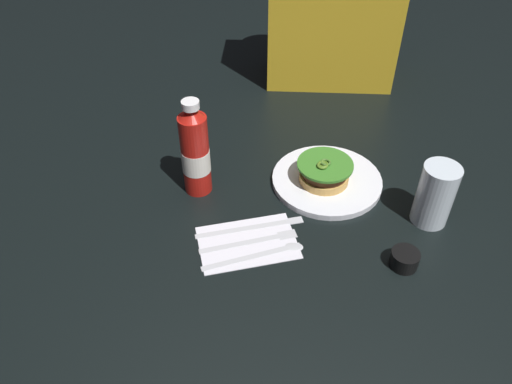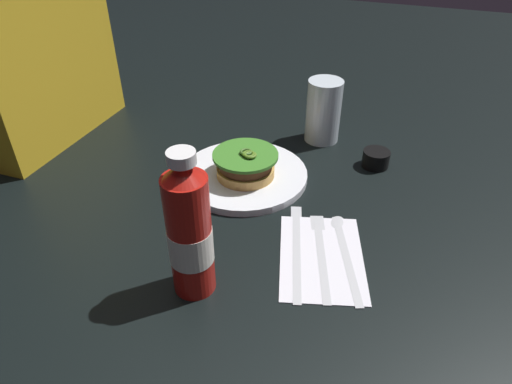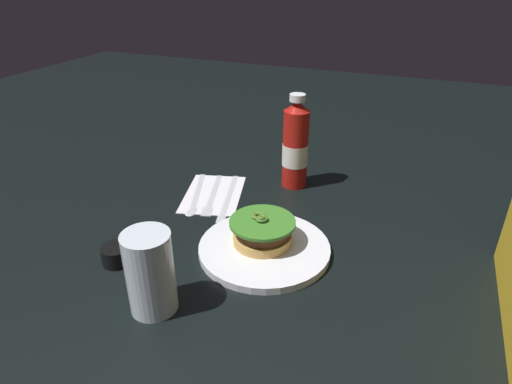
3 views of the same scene
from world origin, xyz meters
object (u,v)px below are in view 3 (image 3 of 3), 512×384
(spoon_utensil, at_px, (195,198))
(dinner_plate, at_px, (264,248))
(condiment_cup, at_px, (117,255))
(butter_knife, at_px, (227,199))
(water_glass, at_px, (150,273))
(burger_sandwich, at_px, (262,232))
(napkin, at_px, (213,194))
(fork_utensil, at_px, (212,196))
(ketchup_bottle, at_px, (295,146))

(spoon_utensil, bearing_deg, dinner_plate, 59.97)
(condiment_cup, height_order, butter_knife, condiment_cup)
(water_glass, bearing_deg, burger_sandwich, 155.08)
(burger_sandwich, bearing_deg, spoon_utensil, -119.55)
(burger_sandwich, xyz_separation_m, spoon_utensil, (-0.12, -0.21, -0.03))
(dinner_plate, xyz_separation_m, napkin, (-0.16, -0.19, -0.01))
(napkin, bearing_deg, spoon_utensil, -33.07)
(napkin, relative_size, fork_utensil, 0.99)
(dinner_plate, relative_size, napkin, 1.28)
(burger_sandwich, relative_size, spoon_utensil, 0.63)
(napkin, bearing_deg, water_glass, 13.29)
(spoon_utensil, xyz_separation_m, butter_knife, (-0.02, 0.07, 0.00))
(water_glass, xyz_separation_m, spoon_utensil, (-0.32, -0.11, -0.06))
(spoon_utensil, relative_size, fork_utensil, 1.00)
(ketchup_bottle, bearing_deg, fork_utensil, -47.77)
(condiment_cup, relative_size, fork_utensil, 0.28)
(dinner_plate, distance_m, condiment_cup, 0.26)
(water_glass, relative_size, spoon_utensil, 0.70)
(water_glass, height_order, napkin, water_glass)
(spoon_utensil, distance_m, butter_knife, 0.07)
(dinner_plate, bearing_deg, napkin, -130.67)
(dinner_plate, relative_size, fork_utensil, 1.27)
(spoon_utensil, distance_m, fork_utensil, 0.04)
(napkin, bearing_deg, ketchup_bottle, 127.09)
(ketchup_bottle, xyz_separation_m, butter_knife, (0.13, -0.11, -0.09))
(water_glass, height_order, butter_knife, water_glass)
(condiment_cup, bearing_deg, ketchup_bottle, 154.51)
(dinner_plate, distance_m, fork_utensil, 0.23)
(water_glass, distance_m, fork_utensil, 0.36)
(water_glass, bearing_deg, condiment_cup, -119.44)
(water_glass, xyz_separation_m, napkin, (-0.36, -0.09, -0.06))
(burger_sandwich, relative_size, napkin, 0.64)
(burger_sandwich, distance_m, napkin, 0.24)
(ketchup_bottle, bearing_deg, water_glass, -8.23)
(butter_knife, bearing_deg, fork_utensil, -86.38)
(ketchup_bottle, relative_size, napkin, 1.17)
(water_glass, height_order, fork_utensil, water_glass)
(fork_utensil, height_order, butter_knife, same)
(spoon_utensil, bearing_deg, napkin, 146.93)
(dinner_plate, height_order, ketchup_bottle, ketchup_bottle)
(burger_sandwich, height_order, ketchup_bottle, ketchup_bottle)
(condiment_cup, relative_size, butter_knife, 0.24)
(fork_utensil, bearing_deg, dinner_plate, 51.78)
(napkin, height_order, fork_utensil, fork_utensil)
(dinner_plate, xyz_separation_m, fork_utensil, (-0.14, -0.18, -0.00))
(burger_sandwich, bearing_deg, napkin, -130.63)
(burger_sandwich, relative_size, water_glass, 0.91)
(burger_sandwich, bearing_deg, water_glass, -24.92)
(spoon_utensil, bearing_deg, fork_utensil, 123.36)
(ketchup_bottle, height_order, condiment_cup, ketchup_bottle)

